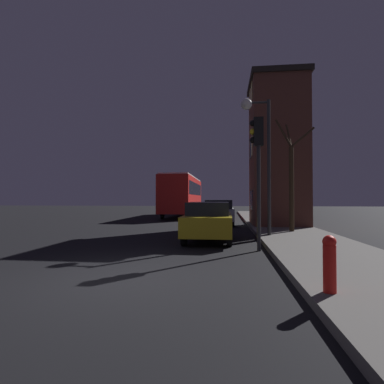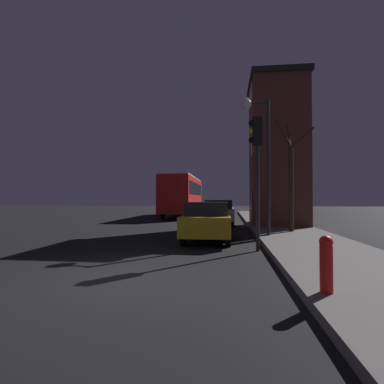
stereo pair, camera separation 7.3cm
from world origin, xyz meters
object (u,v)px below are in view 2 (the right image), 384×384
at_px(streetlamp, 257,136).
at_px(fire_hydrant, 326,262).
at_px(car_mid_lane, 219,212).
at_px(car_near_lane, 208,220).
at_px(bare_tree, 291,174).
at_px(bus, 183,193).
at_px(traffic_light, 256,155).

xyz_separation_m(streetlamp, fire_hydrant, (0.33, -7.50, -3.61)).
height_order(streetlamp, car_mid_lane, streetlamp).
xyz_separation_m(car_near_lane, car_mid_lane, (0.22, 7.36, 0.02)).
distance_m(streetlamp, car_near_lane, 4.04).
bearing_deg(fire_hydrant, car_mid_lane, 98.39).
bearing_deg(bare_tree, bus, 117.73).
distance_m(bare_tree, bus, 15.11).
distance_m(streetlamp, car_mid_lane, 7.75).
xyz_separation_m(streetlamp, traffic_light, (-0.31, -2.81, -1.20)).
bearing_deg(bus, streetlamp, -70.47).
xyz_separation_m(streetlamp, bare_tree, (1.68, 1.71, -1.48)).
distance_m(streetlamp, fire_hydrant, 8.33).
bearing_deg(bus, car_near_lane, -77.96).
bearing_deg(car_mid_lane, streetlamp, -75.23).
distance_m(bus, fire_hydrant, 23.32).
bearing_deg(streetlamp, car_near_lane, -162.22).
xyz_separation_m(bus, car_near_lane, (3.35, -15.71, -1.35)).
relative_size(car_near_lane, fire_hydrant, 4.84).
distance_m(car_near_lane, fire_hydrant, 7.25).
relative_size(car_mid_lane, fire_hydrant, 4.83).
distance_m(traffic_light, bus, 18.60).
bearing_deg(fire_hydrant, car_near_lane, 108.69).
height_order(bare_tree, fire_hydrant, bare_tree).
bearing_deg(bare_tree, car_mid_lane, 124.55).
height_order(streetlamp, bus, streetlamp).
xyz_separation_m(car_mid_lane, fire_hydrant, (2.10, -14.22, -0.17)).
xyz_separation_m(bus, fire_hydrant, (5.67, -22.57, -1.51)).
xyz_separation_m(traffic_light, bare_tree, (1.99, 4.52, -0.28)).
bearing_deg(streetlamp, traffic_light, -96.27).
height_order(streetlamp, car_near_lane, streetlamp).
bearing_deg(car_near_lane, bare_tree, 32.55).
bearing_deg(traffic_light, fire_hydrant, -82.27).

